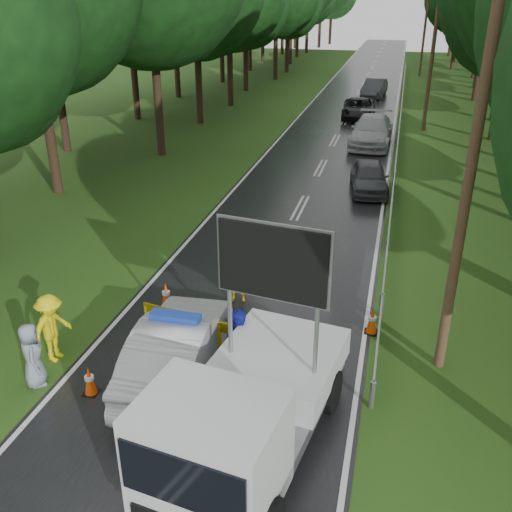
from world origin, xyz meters
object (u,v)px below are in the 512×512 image
(queue_car_fourth, at_px, (374,88))
(police_sedan, at_px, (177,348))
(work_truck, at_px, (243,413))
(officer, at_px, (238,276))
(queue_car_second, at_px, (372,131))
(queue_car_first, at_px, (369,177))
(barrier, at_px, (191,324))
(queue_car_third, at_px, (359,108))
(civilian, at_px, (241,343))

(queue_car_fourth, bearing_deg, police_sedan, -86.40)
(work_truck, bearing_deg, queue_car_fourth, 98.81)
(officer, relative_size, queue_car_second, 0.30)
(work_truck, relative_size, queue_car_first, 1.47)
(barrier, distance_m, queue_car_third, 30.05)
(police_sedan, bearing_deg, queue_car_second, -101.62)
(work_truck, relative_size, queue_car_fourth, 1.30)
(barrier, distance_m, queue_car_first, 14.33)
(work_truck, bearing_deg, queue_car_third, 99.77)
(queue_car_first, height_order, queue_car_third, queue_car_first)
(civilian, height_order, queue_car_first, civilian)
(officer, distance_m, queue_car_second, 19.88)
(officer, bearing_deg, police_sedan, 73.98)
(work_truck, xyz_separation_m, queue_car_fourth, (-0.06, 42.23, -0.46))
(officer, bearing_deg, queue_car_second, -107.42)
(work_truck, height_order, queue_car_first, work_truck)
(barrier, height_order, queue_car_third, queue_car_third)
(queue_car_second, bearing_deg, queue_car_fourth, 94.32)
(police_sedan, bearing_deg, barrier, -94.45)
(queue_car_second, bearing_deg, work_truck, -90.14)
(police_sedan, distance_m, queue_car_first, 15.24)
(civilian, bearing_deg, police_sedan, 179.20)
(civilian, distance_m, queue_car_second, 23.08)
(queue_car_first, xyz_separation_m, queue_car_fourth, (-1.25, 25.12, 0.06))
(barrier, height_order, queue_car_second, queue_car_second)
(civilian, distance_m, queue_car_fourth, 39.55)
(barrier, distance_m, queue_car_second, 22.72)
(queue_car_second, relative_size, queue_car_third, 1.16)
(officer, relative_size, queue_car_fourth, 0.37)
(queue_car_third, bearing_deg, barrier, -95.91)
(officer, bearing_deg, civilian, 97.13)
(work_truck, distance_m, officer, 6.28)
(civilian, distance_m, queue_car_first, 14.56)
(officer, xyz_separation_m, queue_car_third, (1.21, 27.19, -0.17))
(queue_car_first, distance_m, queue_car_fourth, 25.15)
(police_sedan, xyz_separation_m, queue_car_fourth, (2.15, 39.98, -0.04))
(work_truck, bearing_deg, queue_car_second, 97.06)
(officer, relative_size, queue_car_first, 0.42)
(work_truck, height_order, barrier, work_truck)
(barrier, distance_m, queue_car_fourth, 39.10)
(work_truck, distance_m, queue_car_first, 17.16)
(police_sedan, height_order, barrier, police_sedan)
(queue_car_second, bearing_deg, police_sedan, -95.64)
(queue_car_fourth, bearing_deg, civilian, -84.38)
(barrier, xyz_separation_m, queue_car_fourth, (2.15, 39.04, -0.12))
(queue_car_second, bearing_deg, queue_car_third, 101.76)
(queue_car_first, bearing_deg, police_sedan, -110.26)
(civilian, xyz_separation_m, queue_car_first, (1.98, 14.42, -0.19))
(police_sedan, relative_size, work_truck, 0.82)
(work_truck, height_order, officer, work_truck)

